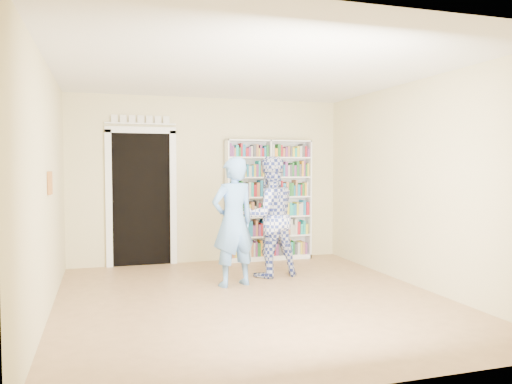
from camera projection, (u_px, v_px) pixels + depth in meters
floor at (253, 299)px, 5.93m from camera, size 5.00×5.00×0.00m
ceiling at (252, 70)px, 5.79m from camera, size 5.00×5.00×0.00m
wall_back at (209, 180)px, 8.24m from camera, size 4.50×0.00×4.50m
wall_left at (46, 188)px, 5.20m from camera, size 0.00×5.00×5.00m
wall_right at (417, 184)px, 6.52m from camera, size 0.00×5.00×5.00m
bookshelf at (268, 199)px, 8.40m from camera, size 1.47×0.27×2.02m
doorway at (141, 191)px, 7.91m from camera, size 1.10×0.08×2.43m
wall_art at (50, 183)px, 5.39m from camera, size 0.03×0.25×0.25m
man_blue at (233, 222)px, 6.55m from camera, size 0.71×0.56×1.70m
man_plaid at (269, 217)px, 7.13m from camera, size 0.90×0.73×1.72m
paper_sheet at (281, 204)px, 6.99m from camera, size 0.19×0.13×0.31m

